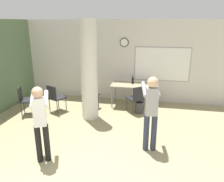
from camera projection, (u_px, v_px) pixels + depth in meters
wall_back at (122, 61)px, 7.68m from camera, size 8.00×0.15×2.80m
support_pillar at (89, 71)px, 6.08m from camera, size 0.47×0.47×2.80m
folding_table at (133, 86)px, 7.22m from camera, size 1.40×0.76×0.74m
bottle_on_table at (133, 81)px, 7.25m from camera, size 0.07×0.07×0.28m
waste_bin at (139, 107)px, 6.78m from camera, size 0.25×0.25×0.35m
chair_by_left_wall at (25, 98)px, 6.57m from camera, size 0.57×0.57×0.87m
chair_table_right at (136, 97)px, 6.68m from camera, size 0.62×0.62×0.87m
chair_near_pillar at (55, 96)px, 6.75m from camera, size 0.58×0.58×0.87m
chair_table_left at (89, 94)px, 6.98m from camera, size 0.55×0.55×0.87m
person_playing_side at (151, 108)px, 4.58m from camera, size 0.45×0.64×1.66m
person_playing_front at (40, 119)px, 4.21m from camera, size 0.52×0.63×1.57m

